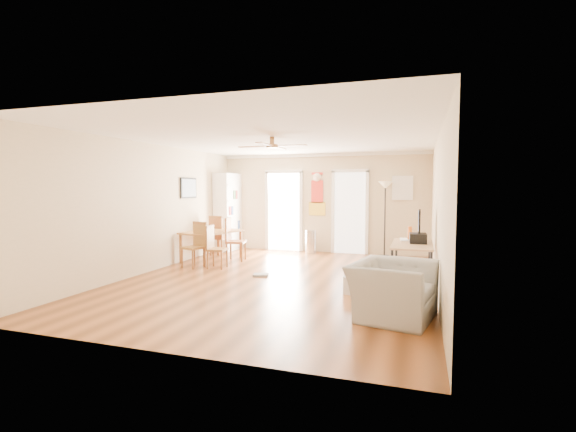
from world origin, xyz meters
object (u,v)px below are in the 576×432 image
(dining_chair_right_a, at_px, (236,239))
(printer, at_px, (418,238))
(trash_can, at_px, (311,242))
(torchiere_lamp, at_px, (385,219))
(dining_table, at_px, (212,246))
(dining_chair_near, at_px, (193,245))
(wastebasket_a, at_px, (350,285))
(dining_chair_far, at_px, (221,235))
(computer_desk, at_px, (412,264))
(armchair, at_px, (392,290))
(bookshelf, at_px, (228,212))
(dining_chair_right_b, at_px, (217,247))

(dining_chair_right_a, height_order, printer, dining_chair_right_a)
(trash_can, height_order, printer, printer)
(torchiere_lamp, bearing_deg, dining_table, -154.70)
(dining_table, bearing_deg, dining_chair_near, -88.24)
(dining_table, xyz_separation_m, wastebasket_a, (3.58, -1.98, -0.21))
(dining_chair_far, relative_size, printer, 2.98)
(computer_desk, distance_m, wastebasket_a, 1.33)
(dining_table, relative_size, printer, 4.16)
(armchair, bearing_deg, dining_chair_far, 61.87)
(torchiere_lamp, xyz_separation_m, armchair, (0.50, -4.81, -0.57))
(computer_desk, xyz_separation_m, wastebasket_a, (-0.93, -0.93, -0.23))
(trash_can, height_order, wastebasket_a, trash_can)
(bookshelf, distance_m, dining_chair_right_b, 2.61)
(dining_chair_far, bearing_deg, wastebasket_a, 155.51)
(computer_desk, bearing_deg, dining_chair_right_b, 175.93)
(computer_desk, bearing_deg, dining_chair_near, 177.53)
(bookshelf, distance_m, computer_desk, 5.59)
(bookshelf, height_order, dining_chair_near, bookshelf)
(dining_chair_near, relative_size, armchair, 0.86)
(dining_chair_far, distance_m, armchair, 5.84)
(dining_table, bearing_deg, dining_chair_right_a, 15.99)
(dining_chair_right_a, height_order, wastebasket_a, dining_chair_right_a)
(dining_chair_near, bearing_deg, dining_chair_far, 115.52)
(dining_chair_right_a, xyz_separation_m, armchair, (3.75, -3.17, -0.14))
(dining_chair_near, bearing_deg, dining_table, 110.58)
(torchiere_lamp, bearing_deg, dining_chair_far, -165.22)
(dining_chair_right_b, bearing_deg, torchiere_lamp, -56.92)
(torchiere_lamp, height_order, printer, torchiere_lamp)
(computer_desk, bearing_deg, dining_chair_right_a, 163.00)
(armchair, bearing_deg, printer, 3.70)
(dining_chair_right_b, distance_m, dining_chair_far, 1.68)
(dining_chair_right_b, height_order, printer, printer)
(torchiere_lamp, bearing_deg, armchair, -84.12)
(dining_table, distance_m, dining_chair_far, 0.78)
(dining_chair_right_b, xyz_separation_m, armchair, (3.75, -2.24, -0.09))
(bookshelf, distance_m, dining_chair_near, 2.55)
(dining_table, xyz_separation_m, armchair, (4.30, -3.01, 0.02))
(dining_table, height_order, torchiere_lamp, torchiere_lamp)
(dining_table, bearing_deg, printer, -11.75)
(dining_chair_right_b, relative_size, trash_can, 1.49)
(bookshelf, height_order, dining_table, bookshelf)
(dining_table, xyz_separation_m, printer, (4.60, -0.96, 0.47))
(dining_chair_right_a, distance_m, dining_chair_near, 1.14)
(dining_chair_near, xyz_separation_m, printer, (4.57, -0.10, 0.34))
(dining_chair_far, bearing_deg, bookshelf, -64.47)
(dining_chair_right_a, distance_m, dining_chair_right_b, 0.93)
(trash_can, bearing_deg, printer, -45.32)
(dining_chair_far, bearing_deg, armchair, 151.51)
(dining_chair_right_a, relative_size, trash_can, 1.66)
(dining_chair_right_b, xyz_separation_m, dining_chair_far, (-0.71, 1.52, 0.05))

